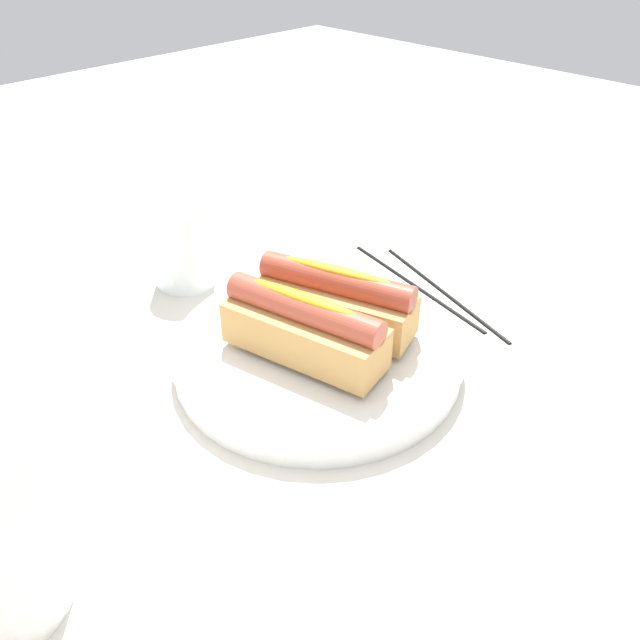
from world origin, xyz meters
The scene contains 7 objects.
ground_plane centered at (0.00, 0.00, 0.00)m, with size 2.40×2.40×0.00m, color silver.
serving_bowl centered at (-0.01, 0.00, 0.02)m, with size 0.27×0.27×0.03m.
hotdog_front centered at (0.00, -0.03, 0.06)m, with size 0.16×0.09×0.06m.
hotdog_back centered at (-0.01, 0.02, 0.06)m, with size 0.16×0.08×0.06m.
water_glass centered at (0.21, 0.00, 0.04)m, with size 0.07×0.07×0.09m.
chopstick_near centered at (0.01, -0.18, 0.00)m, with size 0.01×0.01×0.22m, color black.
chopstick_far centered at (-0.02, -0.19, 0.00)m, with size 0.01×0.01×0.22m, color black.
Camera 1 is at (-0.35, 0.34, 0.38)m, focal length 36.12 mm.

